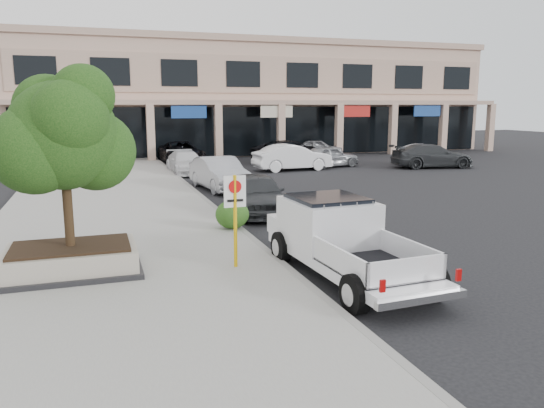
{
  "coord_description": "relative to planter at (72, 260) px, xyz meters",
  "views": [
    {
      "loc": [
        -5.95,
        -12.33,
        4.13
      ],
      "look_at": [
        -1.31,
        1.5,
        1.39
      ],
      "focal_mm": 35.0,
      "sensor_mm": 36.0,
      "label": 1
    }
  ],
  "objects": [
    {
      "name": "lot_car_c",
      "position": [
        21.92,
        16.78,
        0.31
      ],
      "size": [
        5.68,
        3.04,
        1.57
      ],
      "primitive_type": "imported",
      "rotation": [
        0.0,
        0.0,
        1.41
      ],
      "color": "#2D3032",
      "rests_on": "ground"
    },
    {
      "name": "curb_car_a",
      "position": [
        6.46,
        5.93,
        0.31
      ],
      "size": [
        2.21,
        4.74,
        1.57
      ],
      "primitive_type": "imported",
      "rotation": [
        0.0,
        0.0,
        -0.08
      ],
      "color": "#2C2F31",
      "rests_on": "ground"
    },
    {
      "name": "ground",
      "position": [
        6.62,
        -0.79,
        -0.48
      ],
      "size": [
        120.0,
        120.0,
        0.0
      ],
      "primitive_type": "plane",
      "color": "black",
      "rests_on": "ground"
    },
    {
      "name": "no_parking_sign",
      "position": [
        3.85,
        -0.78,
        1.16
      ],
      "size": [
        0.55,
        0.09,
        2.3
      ],
      "color": "#EAB20C",
      "rests_on": "sidewalk"
    },
    {
      "name": "planter",
      "position": [
        0.0,
        0.0,
        0.0
      ],
      "size": [
        3.2,
        2.2,
        0.68
      ],
      "color": "black",
      "rests_on": "sidewalk"
    },
    {
      "name": "planter_tree",
      "position": [
        0.13,
        0.15,
        2.94
      ],
      "size": [
        2.9,
        2.55,
        4.0
      ],
      "color": "black",
      "rests_on": "planter"
    },
    {
      "name": "curb",
      "position": [
        5.07,
        5.21,
        -0.4
      ],
      "size": [
        0.2,
        52.0,
        0.15
      ],
      "primitive_type": "cube",
      "color": "gray",
      "rests_on": "ground"
    },
    {
      "name": "curb_car_c",
      "position": [
        5.9,
        18.9,
        0.2
      ],
      "size": [
        2.02,
        4.71,
        1.35
      ],
      "primitive_type": "imported",
      "rotation": [
        0.0,
        0.0,
        0.03
      ],
      "color": "silver",
      "rests_on": "ground"
    },
    {
      "name": "lot_car_f",
      "position": [
        22.6,
        18.43,
        0.23
      ],
      "size": [
        4.56,
        2.84,
        1.42
      ],
      "primitive_type": "imported",
      "rotation": [
        0.0,
        0.0,
        1.23
      ],
      "color": "silver",
      "rests_on": "ground"
    },
    {
      "name": "strip_mall",
      "position": [
        14.62,
        33.14,
        4.27
      ],
      "size": [
        40.55,
        12.43,
        9.5
      ],
      "color": "#CDA390",
      "rests_on": "ground"
    },
    {
      "name": "hedge",
      "position": [
        4.8,
        3.26,
        0.14
      ],
      "size": [
        1.1,
        0.99,
        0.93
      ],
      "primitive_type": "ellipsoid",
      "color": "#204E16",
      "rests_on": "sidewalk"
    },
    {
      "name": "curb_car_b",
      "position": [
        6.43,
        12.11,
        0.33
      ],
      "size": [
        2.26,
        5.06,
        1.61
      ],
      "primitive_type": "imported",
      "rotation": [
        0.0,
        0.0,
        0.12
      ],
      "color": "#A0A1A8",
      "rests_on": "ground"
    },
    {
      "name": "pickup_truck",
      "position": [
        6.27,
        -2.12,
        0.45
      ],
      "size": [
        2.49,
        6.0,
        1.85
      ],
      "primitive_type": null,
      "rotation": [
        0.0,
        0.0,
        0.05
      ],
      "color": "white",
      "rests_on": "ground"
    },
    {
      "name": "lot_car_a",
      "position": [
        15.51,
        19.17,
        0.25
      ],
      "size": [
        4.55,
        2.75,
        1.45
      ],
      "primitive_type": "imported",
      "rotation": [
        0.0,
        0.0,
        1.83
      ],
      "color": "#999BA0",
      "rests_on": "ground"
    },
    {
      "name": "lot_car_e",
      "position": [
        18.06,
        26.78,
        0.2
      ],
      "size": [
        4.28,
        2.96,
        1.35
      ],
      "primitive_type": "imported",
      "rotation": [
        0.0,
        0.0,
        1.19
      ],
      "color": "#A0A1A7",
      "rests_on": "ground"
    },
    {
      "name": "lot_car_d",
      "position": [
        14.13,
        22.35,
        0.34
      ],
      "size": [
        5.9,
        2.72,
        1.64
      ],
      "primitive_type": "imported",
      "rotation": [
        0.0,
        0.0,
        1.57
      ],
      "color": "black",
      "rests_on": "ground"
    },
    {
      "name": "curb_car_d",
      "position": [
        6.48,
        24.35,
        0.31
      ],
      "size": [
        2.81,
        5.75,
        1.57
      ],
      "primitive_type": "imported",
      "rotation": [
        0.0,
        0.0,
        0.04
      ],
      "color": "black",
      "rests_on": "ground"
    },
    {
      "name": "sidewalk",
      "position": [
        1.12,
        5.21,
        -0.4
      ],
      "size": [
        8.0,
        52.0,
        0.15
      ],
      "primitive_type": "cube",
      "color": "gray",
      "rests_on": "ground"
    },
    {
      "name": "lot_car_b",
      "position": [
        12.61,
        18.38,
        0.35
      ],
      "size": [
        5.13,
        2.1,
        1.65
      ],
      "primitive_type": "imported",
      "rotation": [
        0.0,
        0.0,
        1.64
      ],
      "color": "white",
      "rests_on": "ground"
    }
  ]
}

